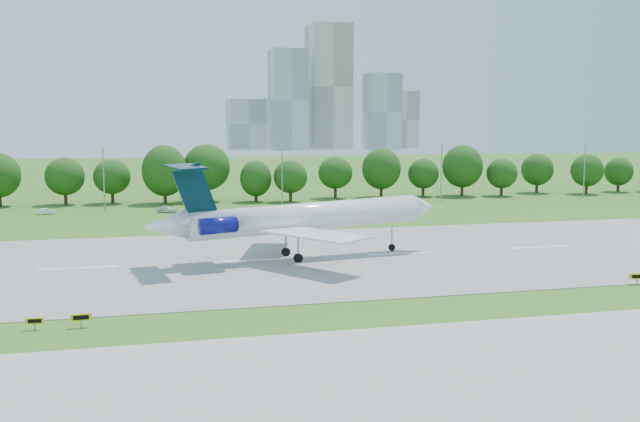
{
  "coord_description": "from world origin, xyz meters",
  "views": [
    {
      "loc": [
        -11.8,
        -61.13,
        16.95
      ],
      "look_at": [
        7.44,
        18.0,
        6.87
      ],
      "focal_mm": 40.0,
      "sensor_mm": 36.0,
      "label": 1
    }
  ],
  "objects_px": {
    "airliner": "(292,217)",
    "service_vehicle_b": "(167,209)",
    "taxi_sign_left": "(35,321)",
    "service_vehicle_a": "(46,211)"
  },
  "relations": [
    {
      "from": "airliner",
      "to": "service_vehicle_b",
      "type": "bearing_deg",
      "value": 96.25
    },
    {
      "from": "taxi_sign_left",
      "to": "service_vehicle_a",
      "type": "height_order",
      "value": "service_vehicle_a"
    },
    {
      "from": "taxi_sign_left",
      "to": "service_vehicle_b",
      "type": "bearing_deg",
      "value": 85.76
    },
    {
      "from": "airliner",
      "to": "service_vehicle_b",
      "type": "xyz_separation_m",
      "value": [
        -13.94,
        51.46,
        -4.71
      ]
    },
    {
      "from": "airliner",
      "to": "service_vehicle_a",
      "type": "xyz_separation_m",
      "value": [
        -35.89,
        54.32,
        -4.79
      ]
    },
    {
      "from": "service_vehicle_a",
      "to": "service_vehicle_b",
      "type": "bearing_deg",
      "value": -122.38
    },
    {
      "from": "airliner",
      "to": "service_vehicle_a",
      "type": "distance_m",
      "value": 65.29
    },
    {
      "from": "airliner",
      "to": "taxi_sign_left",
      "type": "relative_size",
      "value": 26.55
    },
    {
      "from": "service_vehicle_a",
      "to": "service_vehicle_b",
      "type": "distance_m",
      "value": 22.13
    },
    {
      "from": "airliner",
      "to": "taxi_sign_left",
      "type": "bearing_deg",
      "value": -146.02
    }
  ]
}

